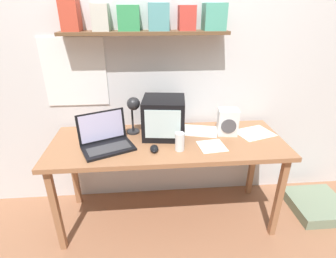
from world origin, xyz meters
The scene contains 13 objects.
ground_plane centered at (0.00, 0.00, 0.00)m, with size 12.00×12.00×0.00m, color #966346.
back_wall centered at (-0.01, 0.39, 1.31)m, with size 5.60×0.24×2.60m.
corner_desk centered at (0.00, 0.00, 0.69)m, with size 1.78×0.65×0.76m.
crt_monitor centered at (-0.02, 0.10, 0.91)m, with size 0.35×0.34×0.30m.
laptop centered at (-0.46, -0.04, 0.82)m, with size 0.43×0.38×0.25m.
desk_lamp centered at (-0.26, 0.12, 0.98)m, with size 0.12×0.16×0.32m.
juice_glass centered at (0.07, -0.15, 0.82)m, with size 0.07×0.07×0.13m.
space_heater centered at (0.48, 0.09, 0.86)m, with size 0.17×0.15×0.21m.
computer_mouse centered at (-0.11, -0.14, 0.77)m, with size 0.06×0.11×0.03m.
loose_paper_near_monitor centered at (0.71, 0.07, 0.76)m, with size 0.33×0.29×0.00m.
printed_handout centered at (0.31, -0.11, 0.76)m, with size 0.21×0.21×0.00m.
loose_paper_near_laptop centered at (0.27, 0.15, 0.76)m, with size 0.34×0.28×0.00m.
floor_cushion centered at (1.36, -0.03, 0.05)m, with size 0.46×0.46×0.10m.
Camera 1 is at (-0.15, -1.77, 1.69)m, focal length 28.00 mm.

